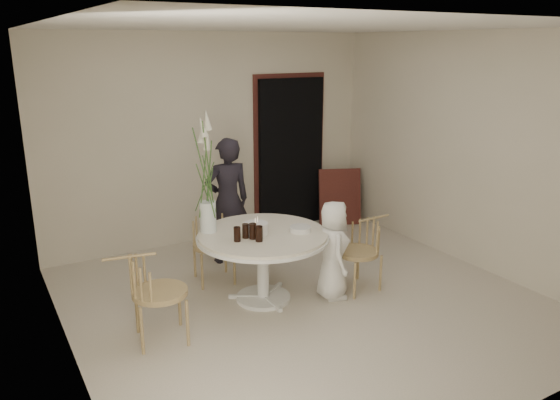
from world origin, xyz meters
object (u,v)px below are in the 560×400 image
chair_far (211,235)px  boy (333,250)px  chair_right (365,243)px  birthday_cake (256,229)px  table (263,243)px  girl (228,201)px  chair_left (145,285)px  flower_vase (207,186)px

chair_far → boy: bearing=-41.8°
chair_right → birthday_cake: bearing=-105.9°
table → birthday_cake: bearing=-176.0°
table → girl: size_ratio=0.88×
chair_left → chair_right: bearing=-81.5°
boy → birthday_cake: 0.84m
chair_far → chair_left: 1.45m
table → chair_left: 1.29m
birthday_cake → flower_vase: (-0.37, 0.32, 0.41)m
chair_far → flower_vase: 0.87m
table → girl: girl is taller
chair_far → birthday_cake: 0.86m
chair_far → chair_left: (-1.04, -1.01, 0.04)m
chair_far → boy: boy is taller
girl → boy: girl is taller
girl → boy: size_ratio=1.46×
chair_right → birthday_cake: 1.24m
table → chair_left: (-1.27, -0.22, -0.07)m
chair_right → flower_vase: flower_vase is taller
flower_vase → chair_left: bearing=-147.1°
chair_far → boy: size_ratio=0.76×
chair_far → birthday_cake: birthday_cake is taller
boy → flower_vase: flower_vase is taller
table → boy: 0.73m
table → flower_vase: 0.81m
chair_right → boy: 0.44m
girl → flower_vase: 1.11m
chair_right → table: bearing=-107.1°
boy → chair_far: bearing=58.6°
table → birthday_cake: birthday_cake is taller
table → birthday_cake: 0.19m
girl → flower_vase: size_ratio=1.23×
boy → table: bearing=85.0°
girl → flower_vase: bearing=58.2°
girl → birthday_cake: girl is taller
chair_left → girl: 1.97m
chair_far → girl: size_ratio=0.52×
table → girl: (0.14, 1.14, 0.14)m
table → birthday_cake: size_ratio=5.40×
chair_right → chair_left: (-2.37, 0.06, 0.04)m
boy → flower_vase: bearing=80.7°
chair_right → girl: (-0.95, 1.41, 0.25)m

